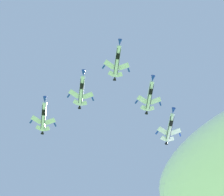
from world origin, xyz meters
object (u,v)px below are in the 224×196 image
(fighter_jet_left_wing, at_px, (150,95))
(fighter_jet_left_outer, at_px, (170,127))
(fighter_jet_right_wing, at_px, (82,90))
(fighter_jet_right_outer, at_px, (44,116))
(fighter_jet_lead, at_px, (117,60))

(fighter_jet_left_wing, relative_size, fighter_jet_left_outer, 1.00)
(fighter_jet_right_wing, bearing_deg, fighter_jet_left_outer, -164.20)
(fighter_jet_left_outer, relative_size, fighter_jet_right_outer, 1.00)
(fighter_jet_lead, height_order, fighter_jet_left_wing, fighter_jet_lead)
(fighter_jet_lead, bearing_deg, fighter_jet_right_outer, -44.90)
(fighter_jet_lead, bearing_deg, fighter_jet_right_wing, -48.66)
(fighter_jet_right_wing, bearing_deg, fighter_jet_left_wing, 176.82)
(fighter_jet_left_outer, bearing_deg, fighter_jet_right_wing, 15.80)
(fighter_jet_left_wing, bearing_deg, fighter_jet_left_outer, -130.37)
(fighter_jet_left_outer, distance_m, fighter_jet_right_outer, 49.44)
(fighter_jet_left_wing, bearing_deg, fighter_jet_right_wing, -3.18)
(fighter_jet_right_wing, relative_size, fighter_jet_left_outer, 1.00)
(fighter_jet_lead, bearing_deg, fighter_jet_left_outer, -135.35)
(fighter_jet_right_wing, distance_m, fighter_jet_right_outer, 17.88)
(fighter_jet_lead, distance_m, fighter_jet_left_wing, 18.68)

